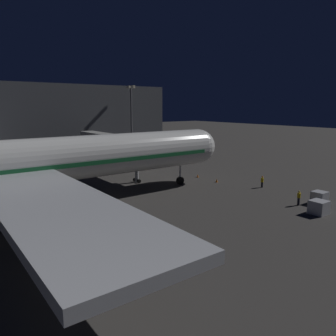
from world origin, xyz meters
TOP-DOWN VIEW (x-y plane):
  - ground_plane at (0.00, 0.00)m, footprint 320.00×320.00m
  - jet_bridge at (11.57, -11.59)m, footprint 21.48×3.40m
  - apron_floodlight_mast at (25.50, -22.79)m, footprint 2.90×0.50m
  - baggage_container_near_belt at (-17.74, -23.39)m, footprint 1.55×1.59m
  - baggage_container_mid_row at (-19.71, -19.70)m, footprint 1.71×1.74m
  - ground_crew_marshaller_fwd at (-8.48, -24.48)m, footprint 0.40×0.40m
  - ground_crew_by_tug at (-16.60, -20.79)m, footprint 0.40×0.40m
  - traffic_cone_nose_port at (-2.20, -21.57)m, footprint 0.36×0.36m
  - traffic_cone_nose_starboard at (2.20, -21.57)m, footprint 0.36×0.36m

SIDE VIEW (x-z plane):
  - ground_plane at x=0.00m, z-range 0.00..0.00m
  - traffic_cone_nose_port at x=-2.20m, z-range 0.00..0.55m
  - traffic_cone_nose_starboard at x=2.20m, z-range 0.00..0.55m
  - baggage_container_mid_row at x=-19.71m, z-range 0.00..1.50m
  - baggage_container_near_belt at x=-17.74m, z-range 0.00..1.52m
  - ground_crew_marshaller_fwd at x=-8.48m, z-range 0.08..1.79m
  - ground_crew_by_tug at x=-16.60m, z-range 0.09..1.89m
  - jet_bridge at x=11.57m, z-range 2.00..9.07m
  - apron_floodlight_mast at x=25.50m, z-range 1.40..17.33m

